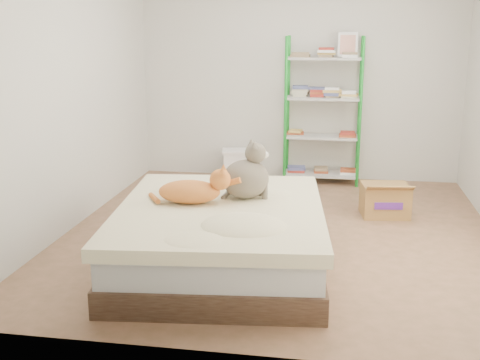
% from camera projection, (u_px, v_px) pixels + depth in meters
% --- Properties ---
extents(room, '(3.81, 4.21, 2.61)m').
position_uv_depth(room, '(282.00, 88.00, 5.10)').
color(room, '#9B6E53').
rests_on(room, ground).
extents(bed, '(1.73, 2.07, 0.49)m').
position_uv_depth(bed, '(221.00, 236.00, 4.61)').
color(bed, brown).
rests_on(bed, ground).
extents(orange_cat, '(0.59, 0.36, 0.23)m').
position_uv_depth(orange_cat, '(189.00, 189.00, 4.60)').
color(orange_cat, orange).
rests_on(orange_cat, bed).
extents(grey_cat, '(0.49, 0.45, 0.45)m').
position_uv_depth(grey_cat, '(246.00, 171.00, 4.70)').
color(grey_cat, gray).
rests_on(grey_cat, bed).
extents(shelf_unit, '(0.88, 0.36, 1.74)m').
position_uv_depth(shelf_unit, '(323.00, 111.00, 6.96)').
color(shelf_unit, green).
rests_on(shelf_unit, ground).
extents(cardboard_box, '(0.49, 0.48, 0.36)m').
position_uv_depth(cardboard_box, '(385.00, 200.00, 5.88)').
color(cardboard_box, olive).
rests_on(cardboard_box, ground).
extents(white_bin, '(0.36, 0.33, 0.36)m').
position_uv_depth(white_bin, '(236.00, 164.00, 7.26)').
color(white_bin, white).
rests_on(white_bin, ground).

